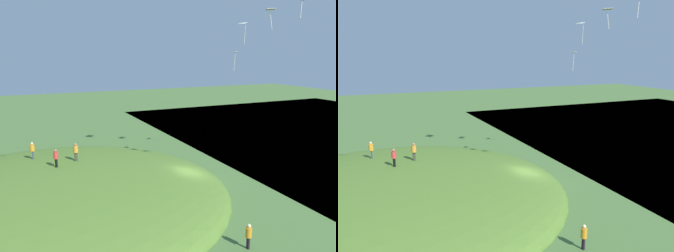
{
  "view_description": "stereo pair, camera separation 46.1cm",
  "coord_description": "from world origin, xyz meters",
  "views": [
    {
      "loc": [
        13.88,
        25.45,
        11.67
      ],
      "look_at": [
        1.17,
        -2.68,
        5.03
      ],
      "focal_mm": 36.1,
      "sensor_mm": 36.0,
      "label": 1
    },
    {
      "loc": [
        13.46,
        25.64,
        11.67
      ],
      "look_at": [
        1.17,
        -2.68,
        5.03
      ],
      "focal_mm": 36.1,
      "sensor_mm": 36.0,
      "label": 2
    }
  ],
  "objects": [
    {
      "name": "ground_plane",
      "position": [
        0.0,
        0.0,
        0.0
      ],
      "size": [
        160.0,
        160.0,
        0.0
      ],
      "primitive_type": "plane",
      "color": "#496D35"
    },
    {
      "name": "grass_hill",
      "position": [
        11.74,
        -2.07,
        0.0
      ],
      "size": [
        29.41,
        27.66,
        4.21
      ],
      "primitive_type": "ellipsoid",
      "color": "#4F732A",
      "rests_on": "ground_plane"
    },
    {
      "name": "person_with_child",
      "position": [
        11.24,
        -3.69,
        3.09
      ],
      "size": [
        0.55,
        0.55,
        1.6
      ],
      "rotation": [
        0.0,
        0.0,
        5.23
      ],
      "color": "black",
      "rests_on": "grass_hill"
    },
    {
      "name": "person_watching_kites",
      "position": [
        1.78,
        10.54,
        1.04
      ],
      "size": [
        0.4,
        0.4,
        1.64
      ],
      "rotation": [
        0.0,
        0.0,
        1.64
      ],
      "color": "black",
      "rests_on": "ground_plane"
    },
    {
      "name": "person_walking_path",
      "position": [
        12.94,
        -7.62,
        2.93
      ],
      "size": [
        0.45,
        0.45,
        1.62
      ],
      "rotation": [
        0.0,
        0.0,
        4.68
      ],
      "color": "#2D364B",
      "rests_on": "grass_hill"
    },
    {
      "name": "person_on_hilltop",
      "position": [
        9.38,
        -4.97,
        3.07
      ],
      "size": [
        0.51,
        0.51,
        1.67
      ],
      "rotation": [
        0.0,
        0.0,
        0.19
      ],
      "color": "#35372C",
      "rests_on": "grass_hill"
    },
    {
      "name": "kite_1",
      "position": [
        -3.96,
        7.67,
        15.15
      ],
      "size": [
        0.95,
        0.76,
        1.3
      ],
      "color": "white"
    },
    {
      "name": "kite_2",
      "position": [
        -7.03,
        -4.13,
        11.61
      ],
      "size": [
        0.82,
        0.78,
        1.99
      ],
      "color": "white"
    },
    {
      "name": "kite_7",
      "position": [
        -2.74,
        5.97,
        14.61
      ],
      "size": [
        1.0,
        1.08,
        1.38
      ],
      "color": "#F5DBD2"
    },
    {
      "name": "kite_8",
      "position": [
        -3.7,
        1.53,
        13.96
      ],
      "size": [
        0.56,
        0.75,
        1.76
      ],
      "color": "silver"
    }
  ]
}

